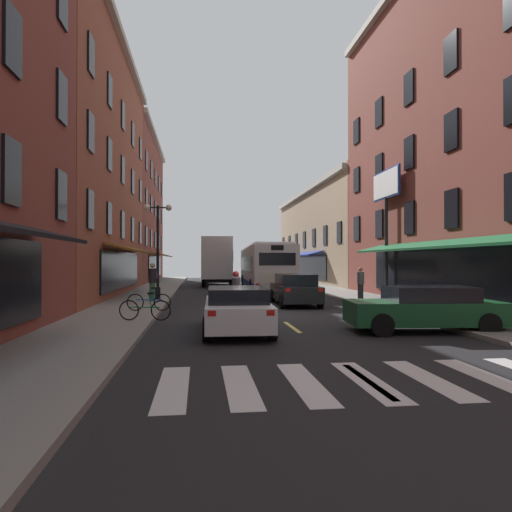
% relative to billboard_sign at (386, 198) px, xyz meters
% --- Properties ---
extents(ground_plane, '(34.80, 80.00, 0.10)m').
position_rel_billboard_sign_xyz_m(ground_plane, '(-7.05, -5.88, -5.48)').
color(ground_plane, black).
extents(lane_centre_dashes, '(0.14, 73.90, 0.01)m').
position_rel_billboard_sign_xyz_m(lane_centre_dashes, '(-7.05, -6.13, -5.43)').
color(lane_centre_dashes, '#DBCC4C').
rests_on(lane_centre_dashes, ground).
extents(crosswalk_near, '(7.10, 2.80, 0.01)m').
position_rel_billboard_sign_xyz_m(crosswalk_near, '(-7.05, -15.88, -5.43)').
color(crosswalk_near, silver).
rests_on(crosswalk_near, ground).
extents(sidewalk_left, '(3.00, 80.00, 0.14)m').
position_rel_billboard_sign_xyz_m(sidewalk_left, '(-12.95, -5.88, -5.36)').
color(sidewalk_left, gray).
rests_on(sidewalk_left, ground).
extents(sidewalk_right, '(3.00, 80.00, 0.14)m').
position_rel_billboard_sign_xyz_m(sidewalk_right, '(-1.15, -5.88, -5.36)').
color(sidewalk_right, gray).
rests_on(sidewalk_right, ground).
extents(billboard_sign, '(0.40, 3.35, 6.81)m').
position_rel_billboard_sign_xyz_m(billboard_sign, '(0.00, 0.00, 0.00)').
color(billboard_sign, black).
rests_on(billboard_sign, sidewalk_right).
extents(transit_bus, '(2.93, 12.37, 3.17)m').
position_rel_billboard_sign_xyz_m(transit_bus, '(-5.47, 7.76, -3.76)').
color(transit_bus, white).
rests_on(transit_bus, ground).
extents(box_truck, '(2.80, 7.97, 3.96)m').
position_rel_billboard_sign_xyz_m(box_truck, '(-8.42, 14.94, -3.37)').
color(box_truck, white).
rests_on(box_truck, ground).
extents(sedan_near, '(4.51, 2.29, 1.32)m').
position_rel_billboard_sign_xyz_m(sedan_near, '(-3.39, -10.80, -4.75)').
color(sedan_near, '#144723').
rests_on(sedan_near, ground).
extents(sedan_mid, '(2.01, 4.57, 1.30)m').
position_rel_billboard_sign_xyz_m(sedan_mid, '(-8.85, -10.21, -4.75)').
color(sedan_mid, silver).
rests_on(sedan_mid, ground).
extents(sedan_far, '(2.00, 4.78, 1.46)m').
position_rel_billboard_sign_xyz_m(sedan_far, '(-5.46, -2.24, -4.69)').
color(sedan_far, black).
rests_on(sedan_far, ground).
extents(sedan_rear, '(2.04, 4.61, 1.44)m').
position_rel_billboard_sign_xyz_m(sedan_rear, '(-8.44, 25.78, -4.69)').
color(sedan_rear, black).
rests_on(sedan_rear, ground).
extents(motorcycle_rider, '(0.62, 2.07, 1.66)m').
position_rel_billboard_sign_xyz_m(motorcycle_rider, '(-8.47, -5.03, -4.72)').
color(motorcycle_rider, black).
rests_on(motorcycle_rider, ground).
extents(bicycle_near, '(1.69, 0.50, 0.91)m').
position_rel_billboard_sign_xyz_m(bicycle_near, '(-11.67, -8.30, -4.93)').
color(bicycle_near, black).
rests_on(bicycle_near, sidewalk_left).
extents(bicycle_mid, '(1.71, 0.48, 0.91)m').
position_rel_billboard_sign_xyz_m(bicycle_mid, '(-11.87, -5.35, -4.93)').
color(bicycle_mid, black).
rests_on(bicycle_mid, sidewalk_left).
extents(pedestrian_near, '(0.39, 0.52, 1.84)m').
position_rel_billboard_sign_xyz_m(pedestrian_near, '(-12.16, -1.06, -4.31)').
color(pedestrian_near, '#33663F').
rests_on(pedestrian_near, sidewalk_left).
extents(pedestrian_mid, '(0.36, 0.36, 1.63)m').
position_rel_billboard_sign_xyz_m(pedestrian_mid, '(-2.06, -1.70, -4.46)').
color(pedestrian_mid, black).
rests_on(pedestrian_mid, sidewalk_right).
extents(street_lamp_twin, '(1.42, 0.32, 4.82)m').
position_rel_billboard_sign_xyz_m(street_lamp_twin, '(-12.04, 0.31, -2.61)').
color(street_lamp_twin, black).
rests_on(street_lamp_twin, sidewalk_left).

